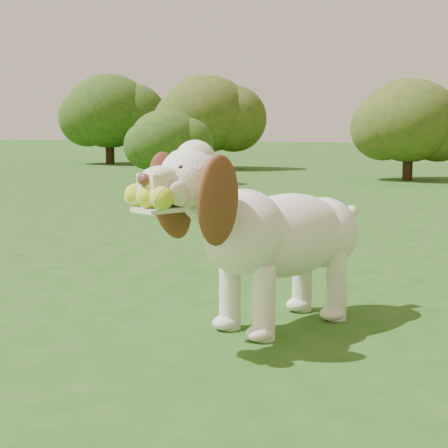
% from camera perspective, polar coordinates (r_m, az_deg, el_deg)
% --- Properties ---
extents(ground, '(80.00, 80.00, 0.00)m').
position_cam_1_polar(ground, '(3.03, 7.27, -9.03)').
color(ground, '#214D16').
rests_on(ground, ground).
extents(dog, '(0.79, 1.23, 0.84)m').
position_cam_1_polar(dog, '(3.00, 3.73, -0.42)').
color(dog, white).
rests_on(dog, ground).
extents(shrub_a, '(1.14, 1.14, 1.18)m').
position_cam_1_polar(shrub_a, '(10.95, -4.86, 6.95)').
color(shrub_a, '#382314').
rests_on(shrub_a, ground).
extents(shrub_e, '(1.95, 1.95, 2.02)m').
position_cam_1_polar(shrub_e, '(15.02, -1.44, 9.14)').
color(shrub_e, '#382314').
rests_on(shrub_e, ground).
extents(shrub_b, '(1.66, 1.66, 1.72)m').
position_cam_1_polar(shrub_b, '(12.14, 15.15, 8.30)').
color(shrub_b, '#382314').
rests_on(shrub_b, ground).
extents(shrub_g, '(2.13, 2.13, 2.21)m').
position_cam_1_polar(shrub_g, '(17.37, -9.53, 9.23)').
color(shrub_g, '#382314').
rests_on(shrub_g, ground).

